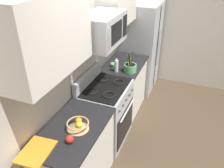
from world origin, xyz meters
name	(u,v)px	position (x,y,z in m)	size (l,w,h in m)	color
ground_plane	(147,148)	(0.00, 0.00, 0.00)	(16.00, 16.00, 0.00)	#473828
wall_back	(80,58)	(0.00, 1.03, 1.30)	(8.00, 0.10, 2.60)	beige
counter_left	(76,158)	(-0.90, 0.66, 0.46)	(1.01, 0.60, 0.91)	silver
range_oven	(106,113)	(0.00, 0.66, 0.47)	(0.76, 0.64, 1.09)	#B2B5BA
counter_right	(124,87)	(0.85, 0.66, 0.46)	(0.91, 0.60, 0.91)	silver
refrigerator	(140,48)	(1.75, 0.65, 0.87)	(0.87, 0.71, 1.74)	#B2B5BA
wall_right	(180,23)	(2.29, 0.00, 1.30)	(0.10, 8.00, 2.60)	beige
microwave	(102,29)	(0.00, 0.69, 1.73)	(0.70, 0.44, 0.38)	#B2B5BA
upper_cabinets_left	(47,35)	(-0.90, 0.81, 1.92)	(1.00, 0.34, 0.71)	silver
upper_cabinets_right	(118,0)	(0.85, 0.81, 1.92)	(0.90, 0.34, 0.71)	silver
utensil_crock	(130,68)	(0.60, 0.50, 0.98)	(0.20, 0.20, 0.32)	#59AD66
fruit_basket	(78,125)	(-0.87, 0.60, 0.96)	(0.24, 0.24, 0.10)	tan
apple_loose	(70,139)	(-1.08, 0.58, 0.95)	(0.08, 0.08, 0.08)	red
cutting_board	(36,151)	(-1.31, 0.82, 0.92)	(0.36, 0.27, 0.02)	orange
bottle_vinegar	(116,65)	(0.52, 0.70, 1.03)	(0.06, 0.06, 0.25)	silver
prep_bowl	(114,65)	(0.69, 0.79, 0.94)	(0.13, 0.13, 0.05)	#59AD66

